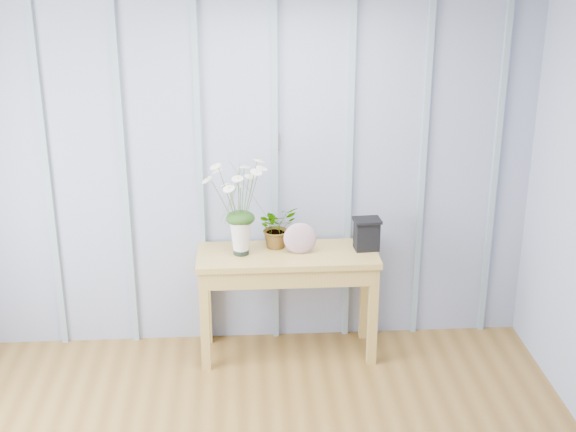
{
  "coord_description": "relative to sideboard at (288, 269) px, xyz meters",
  "views": [
    {
      "loc": [
        0.02,
        -2.87,
        2.86
      ],
      "look_at": [
        0.32,
        1.94,
        1.03
      ],
      "focal_mm": 50.0,
      "sensor_mm": 36.0,
      "label": 1
    }
  ],
  "objects": [
    {
      "name": "felt_disc_vessel",
      "position": [
        0.08,
        -0.02,
        0.22
      ],
      "size": [
        0.22,
        0.07,
        0.22
      ],
      "primitive_type": "ellipsoid",
      "rotation": [
        0.0,
        0.0,
        -0.05
      ],
      "color": "#824666",
      "rests_on": "sideboard"
    },
    {
      "name": "room_shell",
      "position": [
        -0.32,
        -1.08,
        1.35
      ],
      "size": [
        4.0,
        4.5,
        2.5
      ],
      "color": "#909AB7",
      "rests_on": "ground"
    },
    {
      "name": "carved_box",
      "position": [
        0.53,
        0.03,
        0.23
      ],
      "size": [
        0.19,
        0.15,
        0.22
      ],
      "color": "black",
      "rests_on": "sideboard"
    },
    {
      "name": "spider_plant",
      "position": [
        -0.06,
        0.11,
        0.26
      ],
      "size": [
        0.34,
        0.32,
        0.29
      ],
      "primitive_type": "imported",
      "rotation": [
        0.0,
        0.0,
        0.54
      ],
      "color": "#183C11",
      "rests_on": "sideboard"
    },
    {
      "name": "sideboard",
      "position": [
        0.0,
        0.0,
        0.0
      ],
      "size": [
        1.2,
        0.45,
        0.75
      ],
      "color": "#B08F44",
      "rests_on": "ground"
    },
    {
      "name": "daisy_vase",
      "position": [
        -0.31,
        0.0,
        0.52
      ],
      "size": [
        0.46,
        0.35,
        0.65
      ],
      "color": "black",
      "rests_on": "sideboard"
    }
  ]
}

